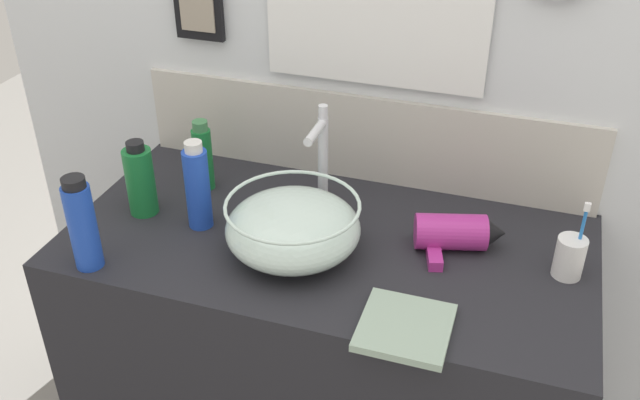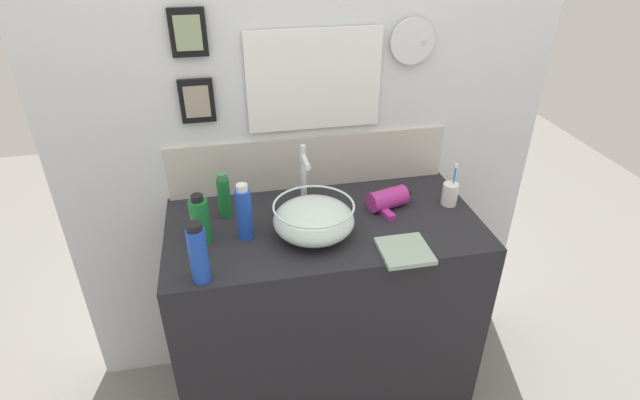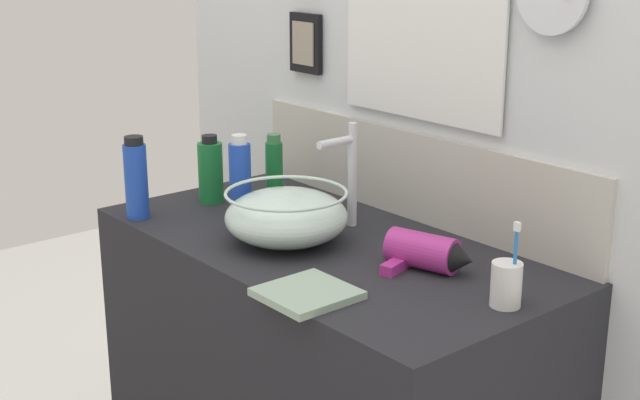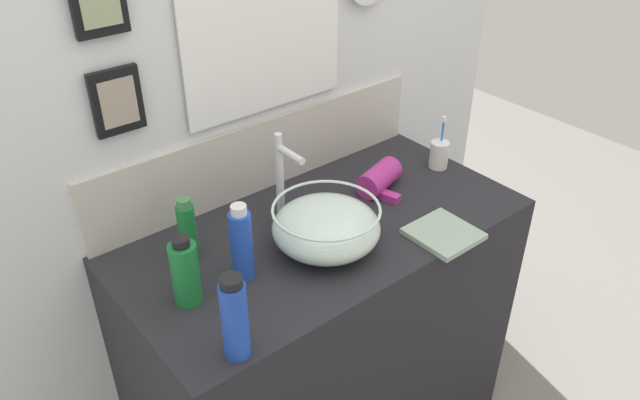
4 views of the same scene
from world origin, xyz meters
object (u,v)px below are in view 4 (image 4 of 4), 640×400
object	(u,v)px
glass_bowl_sink	(326,227)
spray_bottle	(241,244)
lotion_bottle	(187,230)
toothbrush_cup	(439,154)
hand_towel	(443,234)
shampoo_bottle	(185,272)
faucet	(282,171)
soap_dispenser	(235,318)
hair_drier	(382,176)

from	to	relation	value
glass_bowl_sink	spray_bottle	size ratio (longest dim) A/B	1.36
lotion_bottle	toothbrush_cup	bearing A→B (deg)	-5.78
spray_bottle	hand_towel	world-z (taller)	spray_bottle
glass_bowl_sink	shampoo_bottle	size ratio (longest dim) A/B	1.57
faucet	glass_bowl_sink	bearing A→B (deg)	-90.00
glass_bowl_sink	hand_towel	size ratio (longest dim) A/B	1.67
faucet	shampoo_bottle	distance (m)	0.42
faucet	lotion_bottle	distance (m)	0.31
toothbrush_cup	soap_dispenser	size ratio (longest dim) A/B	0.82
glass_bowl_sink	hand_towel	distance (m)	0.33
hair_drier	spray_bottle	distance (m)	0.58
shampoo_bottle	hand_towel	bearing A→B (deg)	-17.43
hair_drier	soap_dispenser	xyz separation A→B (m)	(-0.73, -0.30, 0.06)
soap_dispenser	spray_bottle	distance (m)	0.26
toothbrush_cup	spray_bottle	world-z (taller)	spray_bottle
lotion_bottle	hair_drier	bearing A→B (deg)	-5.73
faucet	hair_drier	distance (m)	0.36
soap_dispenser	spray_bottle	bearing A→B (deg)	53.89
spray_bottle	hand_towel	xyz separation A→B (m)	(0.52, -0.20, -0.09)
toothbrush_cup	soap_dispenser	bearing A→B (deg)	-163.71
glass_bowl_sink	faucet	distance (m)	0.21
toothbrush_cup	shampoo_bottle	bearing A→B (deg)	-176.43
shampoo_bottle	hand_towel	world-z (taller)	shampoo_bottle
soap_dispenser	hand_towel	size ratio (longest dim) A/B	1.23
shampoo_bottle	soap_dispenser	world-z (taller)	soap_dispenser
faucet	shampoo_bottle	world-z (taller)	faucet
lotion_bottle	shampoo_bottle	world-z (taller)	shampoo_bottle
shampoo_bottle	hand_towel	xyz separation A→B (m)	(0.68, -0.21, -0.08)
lotion_bottle	hand_towel	bearing A→B (deg)	-31.46
hair_drier	lotion_bottle	world-z (taller)	lotion_bottle
lotion_bottle	soap_dispenser	distance (m)	0.38
soap_dispenser	glass_bowl_sink	bearing A→B (deg)	23.99
toothbrush_cup	lotion_bottle	bearing A→B (deg)	174.22
glass_bowl_sink	shampoo_bottle	xyz separation A→B (m)	(-0.39, 0.05, 0.02)
glass_bowl_sink	spray_bottle	bearing A→B (deg)	171.31
spray_bottle	hand_towel	size ratio (longest dim) A/B	1.23
shampoo_bottle	faucet	bearing A→B (deg)	20.69
glass_bowl_sink	hair_drier	bearing A→B (deg)	21.28
toothbrush_cup	shampoo_bottle	size ratio (longest dim) A/B	0.95
spray_bottle	hair_drier	bearing A→B (deg)	9.19
soap_dispenser	spray_bottle	size ratio (longest dim) A/B	1.00
glass_bowl_sink	toothbrush_cup	world-z (taller)	toothbrush_cup
glass_bowl_sink	spray_bottle	xyz separation A→B (m)	(-0.24, 0.04, 0.03)
hair_drier	hand_towel	size ratio (longest dim) A/B	1.20
faucet	lotion_bottle	size ratio (longest dim) A/B	1.43
toothbrush_cup	lotion_bottle	distance (m)	0.87
shampoo_bottle	soap_dispenser	xyz separation A→B (m)	(-0.00, -0.22, 0.02)
soap_dispenser	shampoo_bottle	bearing A→B (deg)	89.30
faucet	soap_dispenser	xyz separation A→B (m)	(-0.39, -0.37, -0.05)
lotion_bottle	shampoo_bottle	distance (m)	0.17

